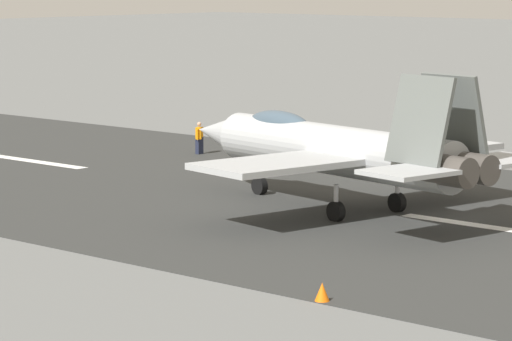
# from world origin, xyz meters

# --- Properties ---
(ground_plane) EXTENTS (400.00, 400.00, 0.00)m
(ground_plane) POSITION_xyz_m (0.00, 0.00, 0.00)
(ground_plane) COLOR slate
(runway_strip) EXTENTS (240.00, 26.00, 0.02)m
(runway_strip) POSITION_xyz_m (-0.02, 0.00, 0.01)
(runway_strip) COLOR #2E2F2E
(runway_strip) RESTS_ON ground
(fighter_jet) EXTENTS (17.17, 13.88, 5.65)m
(fighter_jet) POSITION_xyz_m (5.76, 0.88, 2.45)
(fighter_jet) COLOR #A9ACAE
(fighter_jet) RESTS_ON ground
(crew_person) EXTENTS (0.44, 0.64, 1.68)m
(crew_person) POSITION_xyz_m (21.13, -7.41, 0.84)
(crew_person) COLOR #1E2338
(crew_person) RESTS_ON ground
(marker_cone_near) EXTENTS (0.44, 0.44, 0.55)m
(marker_cone_near) POSITION_xyz_m (-3.14, 12.76, 0.28)
(marker_cone_near) COLOR orange
(marker_cone_near) RESTS_ON ground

